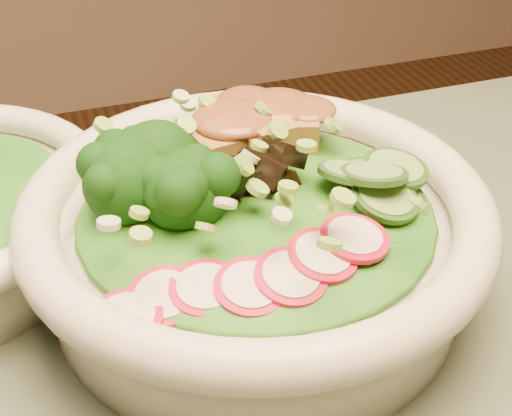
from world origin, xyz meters
name	(u,v)px	position (x,y,z in m)	size (l,w,h in m)	color
salad_bowl	(256,235)	(-0.20, 0.17, 0.79)	(0.29, 0.29, 0.08)	silver
lettuce_bed	(256,207)	(-0.20, 0.17, 0.81)	(0.22, 0.22, 0.03)	#206314
broccoli_florets	(142,187)	(-0.26, 0.19, 0.83)	(0.09, 0.08, 0.05)	black
radish_slices	(267,276)	(-0.22, 0.10, 0.82)	(0.12, 0.04, 0.02)	#B80E32
cucumber_slices	(373,187)	(-0.13, 0.15, 0.83)	(0.08, 0.08, 0.04)	#78AD60
mushroom_heap	(255,174)	(-0.19, 0.18, 0.83)	(0.08, 0.08, 0.04)	black
tofu_cubes	(255,133)	(-0.18, 0.24, 0.83)	(0.10, 0.07, 0.04)	olive
peanut_sauce	(255,115)	(-0.18, 0.24, 0.84)	(0.08, 0.06, 0.02)	brown
scallion_garnish	(256,170)	(-0.20, 0.17, 0.84)	(0.21, 0.21, 0.03)	#80BA41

